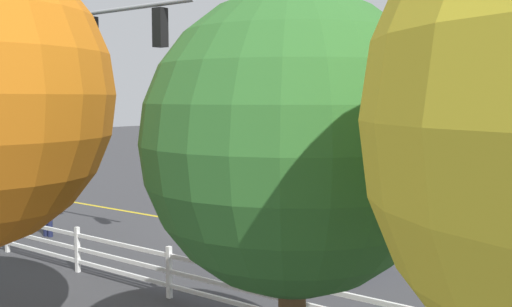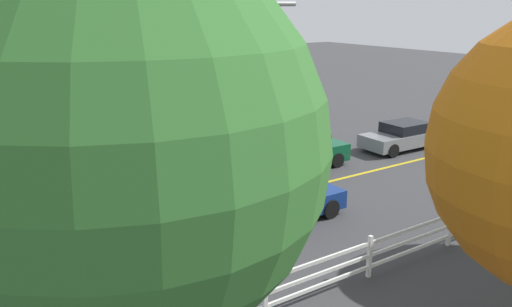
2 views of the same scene
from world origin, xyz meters
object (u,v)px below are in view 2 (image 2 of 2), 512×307
Objects in this scene: car_3 at (402,136)px; pedestrian at (54,299)px; car_2 at (278,201)px; tree_1 at (130,147)px; car_0 at (186,177)px; car_1 at (299,152)px.

pedestrian reaches higher than car_3.
car_3 is (-10.07, -3.57, -0.01)m from car_2.
pedestrian is 6.20m from tree_1.
tree_1 reaches higher than car_0.
car_0 is 1.07× the size of car_2.
car_0 is 0.61× the size of tree_1.
car_2 is at bearing 21.03° from car_3.
car_3 is 18.56m from pedestrian.
car_3 is at bearing 18.47° from car_2.
car_3 is at bearing 177.88° from car_1.
car_2 is (4.00, 3.95, -0.04)m from car_1.
tree_1 is at bearing -4.31° from pedestrian.
car_1 is at bearing 43.54° from car_2.
car_2 reaches higher than car_0.
pedestrian is (17.56, 6.00, 0.28)m from car_3.
pedestrian is at bearing 30.45° from car_1.
tree_1 is at bearing 58.31° from car_0.
car_2 is (-1.36, 3.88, 0.01)m from car_0.
pedestrian is at bearing 20.36° from car_3.
car_0 is 8.80m from pedestrian.
pedestrian reaches higher than car_0.
tree_1 reaches higher than car_2.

